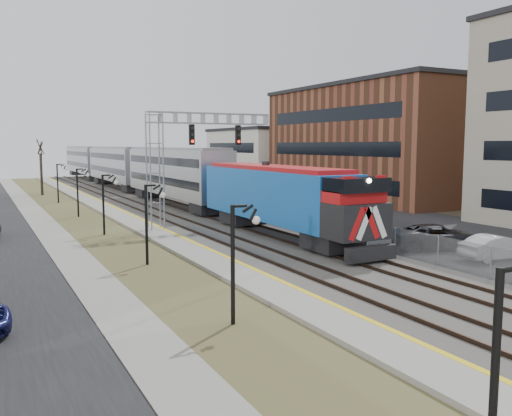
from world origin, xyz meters
TOP-DOWN VIEW (x-y plane):
  - sidewalk at (-7.00, 35.00)m, footprint 2.00×120.00m
  - grass_median at (-4.00, 35.00)m, footprint 4.00×120.00m
  - platform at (-1.00, 35.00)m, footprint 2.00×120.00m
  - ballast_bed at (4.00, 35.00)m, footprint 8.00×120.00m
  - parking_lot at (16.00, 35.00)m, footprint 16.00×120.00m
  - platform_edge at (-0.12, 35.00)m, footprint 0.24×120.00m
  - track_near at (2.00, 35.00)m, footprint 1.58×120.00m
  - track_far at (5.50, 35.00)m, footprint 1.58×120.00m
  - train at (5.50, 57.07)m, footprint 3.00×85.85m
  - signal_gantry at (1.22, 27.99)m, footprint 9.00×1.07m
  - lampposts at (-4.00, 18.29)m, footprint 0.14×62.14m
  - fence at (8.20, 35.00)m, footprint 0.04×120.00m
  - buildings_east at (30.00, 31.18)m, footprint 16.00×76.00m
  - car_lot_b at (12.29, 10.97)m, footprint 4.07×1.81m
  - car_lot_c at (11.81, 14.52)m, footprint 5.56×4.20m
  - car_lot_d at (12.80, 24.95)m, footprint 5.47×3.23m
  - car_lot_e at (12.58, 37.67)m, footprint 4.86×3.06m
  - car_lot_f at (10.94, 39.42)m, footprint 4.67×3.22m

SIDE VIEW (x-z plane):
  - parking_lot at x=16.00m, z-range 0.00..0.04m
  - grass_median at x=-4.00m, z-range 0.00..0.06m
  - sidewalk at x=-7.00m, z-range 0.00..0.08m
  - ballast_bed at x=4.00m, z-range 0.00..0.20m
  - platform at x=-1.00m, z-range 0.00..0.24m
  - platform_edge at x=-0.12m, z-range 0.24..0.25m
  - track_near at x=2.00m, z-range 0.20..0.35m
  - track_far at x=5.50m, z-range 0.20..0.35m
  - car_lot_b at x=12.29m, z-range 0.00..1.30m
  - car_lot_c at x=11.81m, z-range 0.00..1.40m
  - car_lot_f at x=10.94m, z-range 0.00..1.46m
  - car_lot_d at x=12.80m, z-range 0.00..1.49m
  - car_lot_e at x=12.58m, z-range 0.00..1.54m
  - fence at x=8.20m, z-range 0.00..1.60m
  - lampposts at x=-4.00m, z-range 0.00..4.00m
  - train at x=5.50m, z-range 0.26..5.58m
  - signal_gantry at x=1.22m, z-range 1.51..9.66m
  - buildings_east at x=30.00m, z-range -1.19..13.81m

